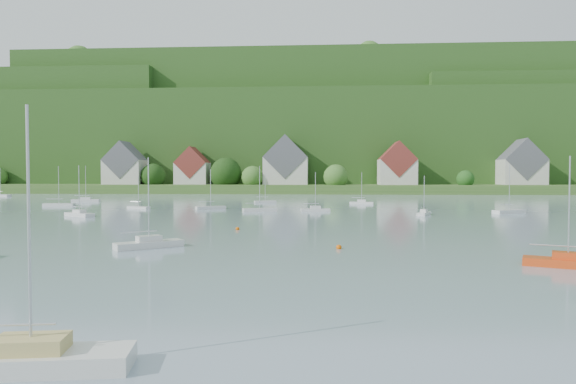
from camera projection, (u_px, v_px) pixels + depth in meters
The scene contains 13 objects.
far_shore_strip at pixel (275, 188), 197.92m from camera, with size 600.00×60.00×3.00m, color #345921.
forested_ridge at pixel (287, 144), 265.59m from camera, with size 620.00×181.22×69.89m.
village_building_0 at pixel (125, 167), 188.05m from camera, with size 14.00×10.40×16.00m.
village_building_1 at pixel (193, 169), 188.54m from camera, with size 12.00×9.36×14.00m.
village_building_2 at pixel (286, 165), 185.35m from camera, with size 16.00×11.44×18.00m.
village_building_3 at pixel (397, 167), 180.94m from camera, with size 13.00×10.40×15.50m.
village_building_4 at pixel (522, 166), 182.18m from camera, with size 15.00×10.40×16.50m.
near_sailboat_2 at pixel (31, 357), 16.55m from camera, with size 6.64×2.77×8.69m.
near_sailboat_3 at pixel (149, 243), 44.53m from camera, with size 5.69×4.89×7.96m.
near_sailboat_5 at pixel (568, 261), 35.15m from camera, with size 5.90×3.78×7.75m.
mooring_buoy_2 at pixel (339, 249), 44.00m from camera, with size 0.48×0.48×0.48m, color #DC5704.
mooring_buoy_3 at pixel (237, 230), 59.23m from camera, with size 0.46×0.46×0.46m, color #DC5704.
far_sailboat_cluster at pixel (261, 203), 109.61m from camera, with size 190.15×73.19×8.71m.
Camera 1 is at (17.10, 2.81, 6.42)m, focal length 31.58 mm.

